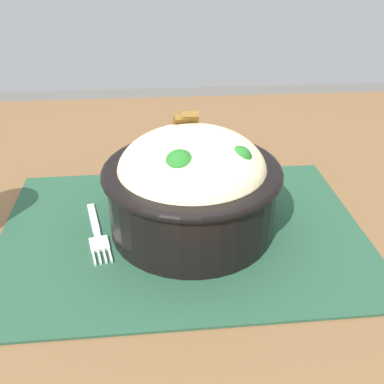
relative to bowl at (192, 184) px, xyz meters
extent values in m
cube|color=brown|center=(-0.01, -0.02, -0.08)|extent=(1.23, 0.98, 0.03)
cube|color=#1E422D|center=(0.01, 0.01, -0.06)|extent=(0.45, 0.32, 0.00)
cylinder|color=black|center=(0.00, 0.00, -0.02)|extent=(0.20, 0.20, 0.08)
torus|color=black|center=(0.00, 0.00, 0.02)|extent=(0.21, 0.21, 0.01)
ellipsoid|color=beige|center=(0.00, 0.00, 0.02)|extent=(0.23, 0.23, 0.09)
sphere|color=#206321|center=(-0.05, 0.03, 0.04)|extent=(0.03, 0.03, 0.03)
sphere|color=#206321|center=(0.02, 0.04, 0.04)|extent=(0.04, 0.04, 0.04)
cylinder|color=orange|center=(-0.05, -0.02, 0.04)|extent=(0.03, 0.02, 0.01)
cube|color=brown|center=(0.00, -0.05, 0.05)|extent=(0.02, 0.04, 0.05)
cube|color=brown|center=(0.01, -0.05, 0.05)|extent=(0.03, 0.04, 0.04)
cube|color=#B6B6B6|center=(0.12, -0.03, -0.06)|extent=(0.02, 0.06, 0.00)
cube|color=#B6B6B6|center=(0.12, 0.01, -0.06)|extent=(0.01, 0.01, 0.00)
cube|color=#B6B6B6|center=(0.11, 0.03, -0.06)|extent=(0.03, 0.03, 0.00)
cube|color=#B6B6B6|center=(0.11, 0.05, -0.06)|extent=(0.01, 0.02, 0.00)
cube|color=#B6B6B6|center=(0.11, 0.05, -0.06)|extent=(0.01, 0.02, 0.00)
cube|color=#B6B6B6|center=(0.10, 0.05, -0.06)|extent=(0.01, 0.02, 0.00)
cube|color=#B6B6B6|center=(0.10, 0.05, -0.06)|extent=(0.01, 0.02, 0.00)
camera|label=1|loc=(0.04, 0.45, 0.26)|focal=41.34mm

